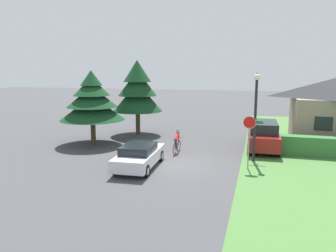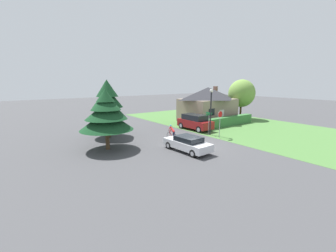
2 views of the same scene
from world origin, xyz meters
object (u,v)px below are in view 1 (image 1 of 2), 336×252
at_px(street_lamp, 256,107).
at_px(parked_suv_right, 263,136).
at_px(stop_sign, 249,132).
at_px(sedan_left_lane, 139,156).
at_px(conifer_tall_near, 92,101).
at_px(conifer_tall_far, 137,90).
at_px(cyclist, 177,142).
at_px(street_name_sign, 255,131).

bearing_deg(street_lamp, parked_suv_right, 79.83).
bearing_deg(stop_sign, sedan_left_lane, 11.80).
bearing_deg(street_lamp, stop_sign, -99.38).
bearing_deg(sedan_left_lane, conifer_tall_near, 45.86).
distance_m(stop_sign, conifer_tall_far, 11.93).
distance_m(sedan_left_lane, parked_suv_right, 8.92).
relative_size(parked_suv_right, conifer_tall_far, 0.76).
xyz_separation_m(cyclist, conifer_tall_far, (-4.63, 5.16, 2.98)).
xyz_separation_m(street_name_sign, conifer_tall_far, (-9.45, 5.58, 1.96)).
relative_size(sedan_left_lane, conifer_tall_far, 0.74).
bearing_deg(parked_suv_right, sedan_left_lane, 131.33).
relative_size(parked_suv_right, conifer_tall_near, 0.87).
distance_m(parked_suv_right, conifer_tall_near, 12.10).
relative_size(street_name_sign, conifer_tall_near, 0.48).
xyz_separation_m(parked_suv_right, stop_sign, (-0.81, -4.63, 1.05)).
relative_size(sedan_left_lane, stop_sign, 1.56).
relative_size(parked_suv_right, stop_sign, 1.60).
bearing_deg(stop_sign, conifer_tall_near, -18.35).
height_order(sedan_left_lane, conifer_tall_far, conifer_tall_far).
xyz_separation_m(sedan_left_lane, conifer_tall_far, (-3.45, 8.85, 3.05)).
bearing_deg(sedan_left_lane, conifer_tall_far, 18.32).
distance_m(conifer_tall_near, conifer_tall_far, 4.65).
distance_m(parked_suv_right, street_lamp, 3.83).
xyz_separation_m(stop_sign, conifer_tall_near, (-11.02, 3.19, 1.11)).
xyz_separation_m(cyclist, street_name_sign, (4.82, -0.42, 1.02)).
relative_size(street_lamp, conifer_tall_far, 0.84).
height_order(parked_suv_right, street_name_sign, street_name_sign).
distance_m(parked_suv_right, conifer_tall_far, 10.73).
height_order(parked_suv_right, conifer_tall_far, conifer_tall_far).
bearing_deg(cyclist, street_name_sign, -94.01).
xyz_separation_m(sedan_left_lane, stop_sign, (5.73, 1.43, 1.34)).
bearing_deg(street_name_sign, conifer_tall_far, 149.44).
height_order(parked_suv_right, street_lamp, street_lamp).
xyz_separation_m(cyclist, parked_suv_right, (5.36, 2.37, 0.23)).
relative_size(stop_sign, street_name_sign, 1.14).
relative_size(parked_suv_right, street_name_sign, 1.83).
relative_size(cyclist, street_lamp, 0.35).
height_order(sedan_left_lane, cyclist, cyclist).
height_order(stop_sign, street_lamp, street_lamp).
height_order(stop_sign, street_name_sign, stop_sign).
bearing_deg(sedan_left_lane, parked_suv_right, -50.19).
bearing_deg(street_lamp, sedan_left_lane, -153.36).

